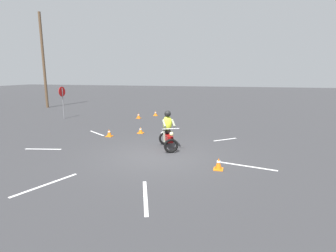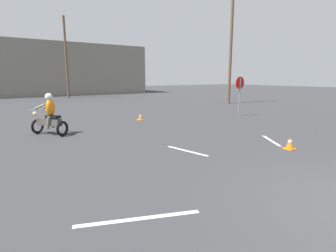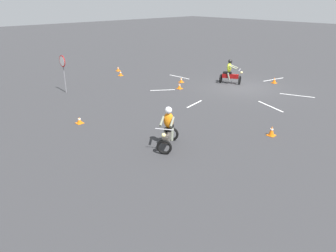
{
  "view_description": "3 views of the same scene",
  "coord_description": "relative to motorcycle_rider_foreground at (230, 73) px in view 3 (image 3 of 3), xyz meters",
  "views": [
    {
      "loc": [
        -9.49,
        -3.02,
        3.18
      ],
      "look_at": [
        1.12,
        -0.22,
        1.0
      ],
      "focal_mm": 28.0,
      "sensor_mm": 36.0,
      "label": 1
    },
    {
      "loc": [
        -5.26,
        -1.23,
        2.27
      ],
      "look_at": [
        -1.16,
        4.83,
        0.9
      ],
      "focal_mm": 28.0,
      "sensor_mm": 36.0,
      "label": 2
    },
    {
      "loc": [
        -12.04,
        17.94,
        5.57
      ],
      "look_at": [
        -3.43,
        9.89,
        0.9
      ],
      "focal_mm": 35.0,
      "sensor_mm": 36.0,
      "label": 3
    }
  ],
  "objects": [
    {
      "name": "lane_stripe_e",
      "position": [
        3.75,
        1.13,
        -0.72
      ],
      "size": [
        1.97,
        0.18,
        0.01
      ],
      "primitive_type": "cube",
      "rotation": [
        0.0,
        0.0,
        1.61
      ],
      "color": "silver",
      "rests_on": "ground"
    },
    {
      "name": "traffic_cone_far_left",
      "position": [
        -6.78,
        6.06,
        -0.52
      ],
      "size": [
        0.32,
        0.32,
        0.44
      ],
      "color": "orange",
      "rests_on": "ground"
    },
    {
      "name": "traffic_cone_mid_left",
      "position": [
        -2.06,
        -2.32,
        -0.53
      ],
      "size": [
        0.32,
        0.32,
        0.41
      ],
      "color": "orange",
      "rests_on": "ground"
    },
    {
      "name": "lane_stripe_s",
      "position": [
        -1.48,
        -3.27,
        -0.72
      ],
      "size": [
        0.52,
        2.0,
        0.01
      ],
      "primitive_type": "cube",
      "rotation": [
        0.0,
        0.0,
        6.07
      ],
      "color": "silver",
      "rests_on": "ground"
    },
    {
      "name": "traffic_cone_far_center",
      "position": [
        0.17,
        11.35,
        -0.58
      ],
      "size": [
        0.32,
        0.32,
        0.31
      ],
      "color": "orange",
      "rests_on": "ground"
    },
    {
      "name": "traffic_cone_mid_center",
      "position": [
        8.57,
        3.26,
        -0.55
      ],
      "size": [
        0.32,
        0.32,
        0.36
      ],
      "color": "orange",
      "rests_on": "ground"
    },
    {
      "name": "traffic_cone_far_right",
      "position": [
        7.08,
        4.09,
        -0.55
      ],
      "size": [
        0.32,
        0.32,
        0.37
      ],
      "color": "orange",
      "rests_on": "ground"
    },
    {
      "name": "lane_stripe_w_b",
      "position": [
        -4.6,
        -0.61,
        -0.72
      ],
      "size": [
        1.9,
        0.81,
        0.01
      ],
      "primitive_type": "cube",
      "rotation": [
        0.0,
        0.0,
        5.08
      ],
      "color": "silver",
      "rests_on": "ground"
    },
    {
      "name": "lane_stripe_ne",
      "position": [
        1.87,
        4.52,
        -0.72
      ],
      "size": [
        0.97,
        1.36,
        0.01
      ],
      "primitive_type": "cube",
      "rotation": [
        0.0,
        0.0,
        2.54
      ],
      "color": "silver",
      "rests_on": "ground"
    },
    {
      "name": "motorcycle_rider_background",
      "position": [
        -4.56,
        10.06,
        0.0
      ],
      "size": [
        1.28,
        1.5,
        1.66
      ],
      "rotation": [
        0.0,
        0.0,
        0.6
      ],
      "color": "black",
      "rests_on": "ground"
    },
    {
      "name": "motorcycle_rider_foreground",
      "position": [
        0.0,
        0.0,
        0.0
      ],
      "size": [
        1.53,
        1.16,
        1.66
      ],
      "rotation": [
        0.0,
        0.0,
        2.02
      ],
      "color": "black",
      "rests_on": "ground"
    },
    {
      "name": "lane_stripe_se",
      "position": [
        2.23,
        -2.34,
        -0.72
      ],
      "size": [
        0.95,
        1.1,
        0.01
      ],
      "primitive_type": "cube",
      "rotation": [
        0.0,
        0.0,
        6.99
      ],
      "color": "silver",
      "rests_on": "ground"
    },
    {
      "name": "stop_sign",
      "position": [
        5.59,
        9.29,
        0.91
      ],
      "size": [
        0.7,
        0.08,
        2.3
      ],
      "color": "slate",
      "rests_on": "ground"
    },
    {
      "name": "lane_stripe_w",
      "position": [
        -4.62,
        2.47,
        -0.72
      ],
      "size": [
        1.96,
        0.82,
        0.01
      ],
      "primitive_type": "cube",
      "rotation": [
        0.0,
        0.0,
        4.35
      ],
      "color": "silver",
      "rests_on": "ground"
    },
    {
      "name": "lane_stripe_n",
      "position": [
        -1.5,
        5.17,
        -0.72
      ],
      "size": [
        0.44,
        1.57,
        0.01
      ],
      "primitive_type": "cube",
      "rotation": [
        0.0,
        0.0,
        3.36
      ],
      "color": "silver",
      "rests_on": "ground"
    },
    {
      "name": "traffic_cone_near_left",
      "position": [
        2.49,
        2.2,
        -0.57
      ],
      "size": [
        0.32,
        0.32,
        0.33
      ],
      "color": "orange",
      "rests_on": "ground"
    },
    {
      "name": "traffic_cone_near_right",
      "position": [
        1.36,
        3.5,
        -0.54
      ],
      "size": [
        0.32,
        0.32,
        0.38
      ],
      "color": "orange",
      "rests_on": "ground"
    },
    {
      "name": "ground_plane",
      "position": [
        -1.15,
        0.2,
        -0.73
      ],
      "size": [
        120.0,
        120.0,
        0.0
      ],
      "primitive_type": "plane",
      "color": "#333335"
    }
  ]
}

